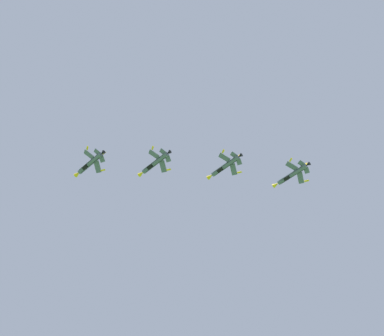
# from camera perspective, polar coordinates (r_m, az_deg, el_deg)

# --- Properties ---
(fighter_jet_lead) EXTENTS (9.65, 15.11, 5.69)m
(fighter_jet_lead) POSITION_cam_1_polar(r_m,az_deg,el_deg) (175.74, -11.78, 0.49)
(fighter_jet_lead) COLOR #4C5666
(fighter_jet_left_wing) EXTENTS (9.76, 15.11, 5.46)m
(fighter_jet_left_wing) POSITION_cam_1_polar(r_m,az_deg,el_deg) (173.06, -4.35, 0.54)
(fighter_jet_left_wing) COLOR #4C5666
(fighter_jet_right_wing) EXTENTS (9.88, 15.11, 5.30)m
(fighter_jet_right_wing) POSITION_cam_1_polar(r_m,az_deg,el_deg) (174.37, 3.82, 0.19)
(fighter_jet_right_wing) COLOR #4C5666
(fighter_jet_left_outer) EXTENTS (9.88, 15.11, 5.30)m
(fighter_jet_left_outer) POSITION_cam_1_polar(r_m,az_deg,el_deg) (178.05, 11.47, -0.78)
(fighter_jet_left_outer) COLOR #4C5666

